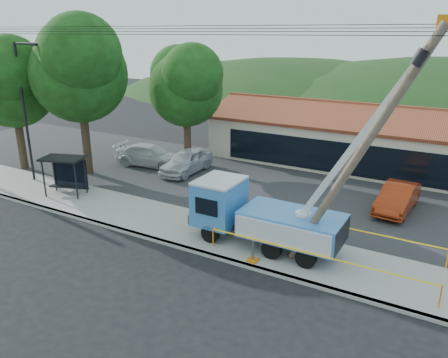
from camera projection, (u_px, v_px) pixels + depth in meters
The scene contains 17 objects.
ground at pixel (152, 268), 18.64m from camera, with size 120.00×120.00×0.00m, color black.
curb at pixel (180, 247), 20.34m from camera, with size 60.00×0.25×0.15m, color gray.
sidewalk at pixel (202, 231), 21.90m from camera, with size 60.00×4.00×0.15m, color gray.
parking_lot at pixel (268, 185), 28.47m from camera, with size 60.00×12.00×0.10m, color #28282B.
strip_mall at pixel (362, 140), 32.55m from camera, with size 22.50×8.53×4.67m.
streetlight at pixel (25, 103), 27.54m from camera, with size 2.13×0.22×9.00m.
tree_west_near at pixel (78, 65), 28.44m from camera, with size 7.56×6.72×10.80m.
tree_west_far at pixel (11, 78), 29.89m from camera, with size 6.84×6.08×9.48m.
tree_lot at pixel (186, 82), 30.61m from camera, with size 6.30×5.60×8.94m.
hill_west at pixel (293, 93), 70.87m from camera, with size 78.40×56.00×28.00m, color #143915.
utility_truck at pixel (263, 213), 19.97m from camera, with size 10.12×3.78×9.97m.
leaning_pole at pixel (364, 147), 16.34m from camera, with size 5.07×1.91×9.87m.
bus_shelter at pixel (65, 167), 26.19m from camera, with size 2.81×2.22×2.37m.
caution_tape at pixel (325, 243), 19.06m from camera, with size 9.57×3.22×0.93m.
car_silver at pixel (187, 174), 30.98m from camera, with size 1.94×4.82×1.64m, color silver.
car_red at pixel (396, 212), 24.45m from camera, with size 1.59×4.56×1.50m, color #9F2E0F.
car_white at pixel (151, 167), 32.58m from camera, with size 2.17×5.35×1.55m, color silver.
Camera 1 is at (10.86, -12.69, 9.61)m, focal length 35.00 mm.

